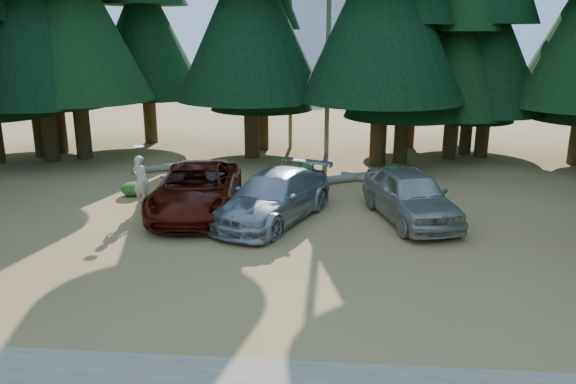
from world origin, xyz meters
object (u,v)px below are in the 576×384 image
(log_mid, at_px, (383,181))
(log_left, at_px, (181,166))
(silver_minivan_right, at_px, (410,195))
(silver_minivan_center, at_px, (274,197))
(frisbee_player, at_px, (141,180))
(log_right, at_px, (357,177))
(red_pickup, at_px, (196,189))

(log_mid, bearing_deg, log_left, -164.27)
(silver_minivan_right, bearing_deg, log_mid, 80.69)
(log_left, xyz_separation_m, log_mid, (9.10, -1.95, -0.00))
(silver_minivan_center, distance_m, silver_minivan_right, 4.58)
(silver_minivan_center, height_order, silver_minivan_right, silver_minivan_right)
(silver_minivan_center, bearing_deg, frisbee_player, -164.76)
(silver_minivan_center, bearing_deg, log_right, 84.14)
(red_pickup, bearing_deg, log_mid, 27.33)
(log_mid, bearing_deg, silver_minivan_right, -55.58)
(silver_minivan_center, xyz_separation_m, silver_minivan_right, (4.56, 0.41, 0.05))
(silver_minivan_right, relative_size, log_right, 0.95)
(frisbee_player, distance_m, log_left, 6.31)
(silver_minivan_center, xyz_separation_m, log_right, (3.00, 5.47, -0.64))
(red_pickup, relative_size, frisbee_player, 2.84)
(silver_minivan_center, distance_m, log_left, 8.55)
(red_pickup, height_order, silver_minivan_right, silver_minivan_right)
(frisbee_player, xyz_separation_m, log_right, (7.75, 4.83, -0.95))
(frisbee_player, height_order, log_right, frisbee_player)
(log_right, bearing_deg, silver_minivan_right, -102.71)
(silver_minivan_right, bearing_deg, frisbee_player, 162.67)
(log_mid, relative_size, log_right, 0.71)
(frisbee_player, xyz_separation_m, log_left, (-0.31, 6.23, -0.96))
(log_mid, bearing_deg, red_pickup, -120.14)
(frisbee_player, height_order, log_mid, frisbee_player)
(log_left, bearing_deg, log_right, -39.23)
(frisbee_player, bearing_deg, log_left, -63.09)
(red_pickup, relative_size, silver_minivan_center, 1.08)
(red_pickup, height_order, log_right, red_pickup)
(red_pickup, distance_m, log_mid, 8.09)
(red_pickup, height_order, log_left, red_pickup)
(red_pickup, height_order, silver_minivan_center, red_pickup)
(log_mid, distance_m, log_right, 1.17)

